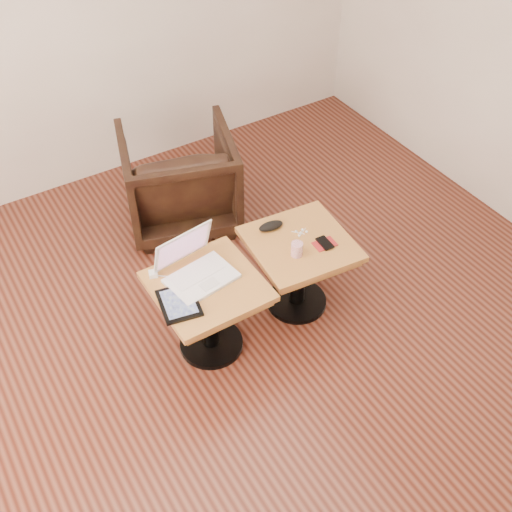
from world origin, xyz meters
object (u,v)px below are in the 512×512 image
side_table_left (208,300)px  laptop (195,268)px  side_table_right (299,258)px  armchair (179,179)px  striped_cup (297,249)px

side_table_left → laptop: size_ratio=1.43×
side_table_right → armchair: bearing=106.8°
side_table_left → laptop: 0.19m
laptop → striped_cup: size_ratio=4.67×
side_table_right → laptop: (-0.59, 0.07, 0.17)m
laptop → armchair: bearing=60.2°
laptop → side_table_left: bearing=-88.8°
laptop → side_table_right: bearing=-15.6°
side_table_left → side_table_right: (0.58, 0.01, 0.00)m
side_table_right → laptop: size_ratio=1.55×
side_table_right → armchair: size_ratio=0.81×
striped_cup → armchair: size_ratio=0.11×
side_table_left → striped_cup: 0.53m
striped_cup → side_table_left: bearing=173.3°
side_table_right → armchair: 1.06m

